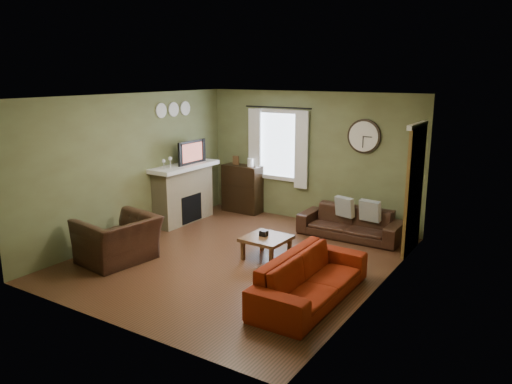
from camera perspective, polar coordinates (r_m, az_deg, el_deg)
The scene contains 31 objects.
floor at distance 8.19m, azimuth -2.10°, elevation -7.63°, with size 4.60×5.20×0.00m, color #4F2E1C.
ceiling at distance 7.65m, azimuth -2.28°, elevation 10.85°, with size 4.60×5.20×0.00m, color white.
wall_left at distance 9.29m, azimuth -13.98°, elevation 2.86°, with size 0.00×5.20×2.60m, color #646C42.
wall_right at distance 6.82m, azimuth 13.97°, elevation -0.93°, with size 0.00×5.20×2.60m, color #646C42.
wall_back at distance 10.03m, azimuth 6.26°, elevation 3.95°, with size 4.60×0.00×2.60m, color #646C42.
wall_front at distance 5.93m, azimuth -16.56°, elevation -3.27°, with size 4.60×0.00×2.60m, color #646C42.
fireplace at distance 10.13m, azimuth -8.28°, elevation -0.35°, with size 0.40×1.40×1.10m, color tan.
firebox at distance 10.07m, azimuth -7.41°, elevation -1.87°, with size 0.04×0.60×0.55m, color black.
mantel at distance 9.99m, azimuth -8.26°, elevation 2.91°, with size 0.58×1.60×0.08m, color white.
tv at distance 10.05m, azimuth -7.66°, elevation 4.24°, with size 0.60×0.08×0.35m, color black.
tv_screen at distance 9.99m, azimuth -7.32°, elevation 4.52°, with size 0.02×0.62×0.36m, color #994C3F.
medallion_left at distance 9.72m, azimuth -10.79°, elevation 9.13°, with size 0.28×0.28×0.03m, color white.
medallion_mid at distance 9.98m, azimuth -9.41°, elevation 9.30°, with size 0.28×0.28×0.03m, color white.
medallion_right at distance 10.25m, azimuth -8.10°, elevation 9.45°, with size 0.28×0.28×0.03m, color white.
window_pane at distance 10.31m, azimuth 2.73°, elevation 5.39°, with size 1.00×0.02×1.30m, color silver, non-canonical shape.
curtain_rod at distance 10.14m, azimuth 2.50°, elevation 9.64°, with size 0.03×0.03×1.50m, color black.
curtain_left at distance 10.51m, azimuth -0.16°, elevation 5.29°, with size 0.28×0.04×1.55m, color white.
curtain_right at distance 9.97m, azimuth 5.20°, elevation 4.79°, with size 0.28×0.04×1.55m, color white.
wall_clock at distance 9.49m, azimuth 12.21°, elevation 6.23°, with size 0.64×0.06×0.64m, color white, non-canonical shape.
door at distance 8.62m, azimuth 17.63°, elevation 0.10°, with size 0.05×0.90×2.10m, color brown.
bookshelf at distance 10.76m, azimuth -1.58°, elevation 0.38°, with size 0.86×0.36×1.02m, color black, non-canonical shape.
book at distance 10.92m, azimuth -0.44°, elevation 3.00°, with size 0.17×0.23×0.02m, color brown.
sofa_brown at distance 9.30m, azimuth 10.73°, elevation -3.49°, with size 1.87×0.73×0.55m, color black.
pillow_left at distance 9.13m, azimuth 12.90°, elevation -2.09°, with size 0.38×0.11×0.38m, color gray.
pillow_right at distance 9.29m, azimuth 10.09°, elevation -1.69°, with size 0.37×0.11×0.37m, color gray.
sofa_red at distance 6.73m, azimuth 6.28°, elevation -9.76°, with size 2.08×0.81×0.61m, color maroon.
armchair at distance 8.25m, azimuth -15.49°, elevation -5.28°, with size 1.13×0.99×0.73m, color black.
coffee_table at distance 8.15m, azimuth 1.20°, elevation -6.36°, with size 0.69×0.69×0.37m, color brown, non-canonical shape.
tissue_box at distance 8.12m, azimuth 0.89°, elevation -4.81°, with size 0.12×0.12×0.09m, color black.
wine_glass_a at distance 9.52m, azimuth -10.49°, elevation 3.12°, with size 0.07×0.07×0.19m, color white, non-canonical shape.
wine_glass_b at distance 9.65m, azimuth -9.77°, elevation 3.36°, with size 0.07×0.07×0.21m, color white, non-canonical shape.
Camera 1 is at (4.33, -6.29, 2.96)m, focal length 35.00 mm.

